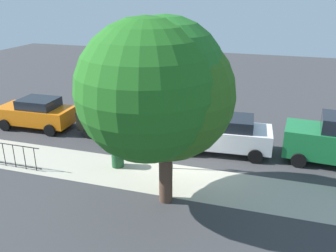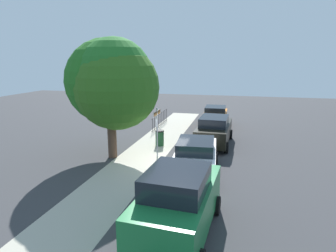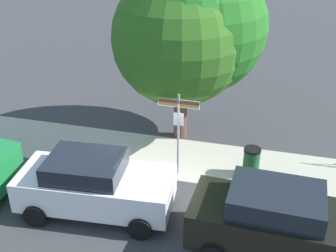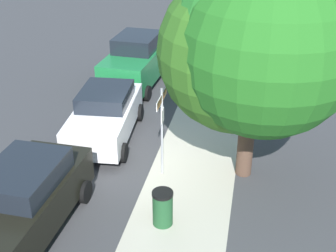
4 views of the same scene
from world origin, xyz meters
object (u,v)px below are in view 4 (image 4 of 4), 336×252
at_px(car_green, 136,61).
at_px(car_black, 22,202).
at_px(street_sign, 162,116).
at_px(shade_tree, 249,46).
at_px(trash_bin, 163,208).
at_px(car_white, 105,114).

distance_m(car_green, car_black, 10.04).
xyz_separation_m(street_sign, shade_tree, (-0.23, 2.29, 2.14)).
relative_size(car_green, car_black, 0.97).
bearing_deg(trash_bin, car_green, -161.05).
relative_size(shade_tree, car_black, 1.36).
xyz_separation_m(street_sign, trash_bin, (2.28, 0.50, -1.45)).
height_order(street_sign, car_black, street_sign).
bearing_deg(shade_tree, street_sign, -84.22).
height_order(street_sign, shade_tree, shade_tree).
distance_m(street_sign, car_white, 3.20).
xyz_separation_m(street_sign, car_black, (3.31, -2.78, -1.01)).
height_order(shade_tree, car_white, shade_tree).
distance_m(street_sign, car_black, 4.44).
distance_m(car_black, trash_bin, 3.47).
distance_m(car_green, trash_bin, 9.55).
relative_size(shade_tree, car_green, 1.41).
bearing_deg(car_black, car_green, -179.04).
bearing_deg(trash_bin, car_white, -144.96).
xyz_separation_m(car_green, trash_bin, (9.02, 3.10, -0.58)).
bearing_deg(car_green, shade_tree, 40.40).
relative_size(street_sign, car_black, 0.59).
xyz_separation_m(shade_tree, car_green, (-6.50, -4.88, -3.01)).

